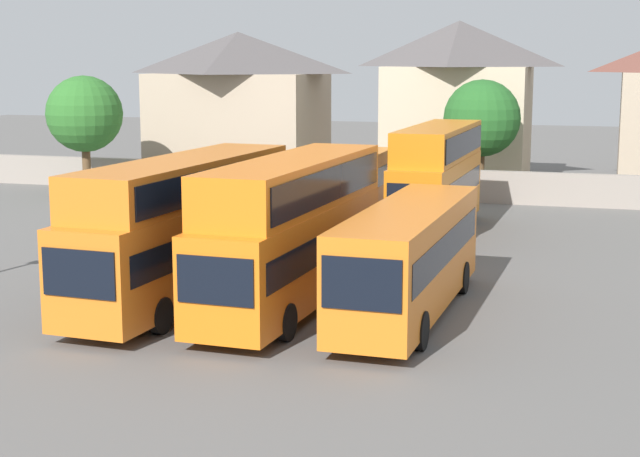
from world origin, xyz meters
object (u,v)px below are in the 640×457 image
Objects in this scene: bus_1 at (184,221)px; bus_5 at (437,173)px; house_terrace_left at (239,104)px; tree_left_of_lot at (482,119)px; bus_3 at (409,254)px; tree_behind_wall at (84,114)px; house_terrace_centre at (458,100)px; bus_4 at (343,188)px; bus_2 at (293,224)px.

bus_5 is at bearing 162.25° from bus_1.
house_terrace_left is at bearing -158.36° from bus_1.
tree_left_of_lot is at bearing 170.75° from bus_1.
tree_behind_wall is (-23.65, 21.68, 2.70)m from bus_3.
bus_1 is 27.26m from tree_behind_wall.
house_terrace_centre is at bearing -172.47° from bus_3.
house_terrace_centre is at bearing 172.04° from bus_4.
house_terrace_centre reaches higher than house_terrace_left.
bus_4 is 1.08× the size of house_terrace_left.
bus_1 is at bearing -87.14° from bus_3.
house_terrace_left reaches higher than bus_5.
house_terrace_centre is 6.87m from tree_left_of_lot.
house_terrace_centre is 23.28m from tree_behind_wall.
bus_2 is (3.71, 0.23, 0.05)m from bus_1.
bus_3 is 1.01× the size of house_terrace_left.
bus_1 is at bearing -84.02° from bus_2.
bus_5 is 23.12m from tree_behind_wall.
tree_behind_wall reaches higher than bus_3.
house_terrace_centre reaches higher than bus_5.
bus_4 is 4.49m from bus_5.
bus_1 is at bearing -53.59° from tree_behind_wall.
bus_1 is 16.05m from bus_5.
bus_4 is 1.78× the size of tree_left_of_lot.
bus_1 is 1.08× the size of bus_3.
bus_2 is 3.88m from bus_3.
house_terrace_left is at bearing -153.56° from bus_2.
bus_3 is 1.67× the size of tree_left_of_lot.
bus_5 is 12.55m from tree_left_of_lot.
tree_left_of_lot is at bearing -175.98° from bus_3.
bus_4 is at bearing -21.84° from tree_behind_wall.
bus_2 is 14.81m from bus_4.
tree_behind_wall is at bearing -118.91° from house_terrace_left.
bus_2 is at bearing -89.06° from bus_3.
bus_3 is (3.81, -0.03, -0.75)m from bus_2.
bus_3 is at bearing 92.08° from bus_2.
bus_1 is at bearing -102.81° from tree_left_of_lot.
bus_3 is 27.32m from tree_left_of_lot.
house_terrace_left is at bearing 164.17° from tree_left_of_lot.
tree_left_of_lot is (6.23, 27.38, 1.82)m from bus_1.
bus_4 is 1.16× the size of bus_5.
bus_1 is at bearing -71.92° from house_terrace_left.
house_terrace_left is 17.37m from tree_left_of_lot.
house_terrace_centre is (2.43, 18.94, 3.30)m from bus_4.
bus_5 is at bearing -46.45° from house_terrace_left.
bus_5 is at bearing -172.19° from bus_3.
bus_5 is at bearing -17.50° from tree_behind_wall.
bus_1 reaches higher than bus_3.
bus_4 is (-6.09, 14.64, -0.06)m from bus_3.
house_terrace_left is at bearing -149.27° from bus_3.
house_terrace_centre is 1.52× the size of tree_left_of_lot.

